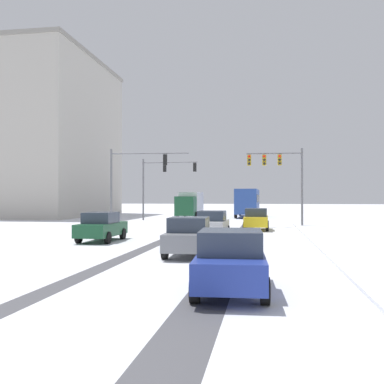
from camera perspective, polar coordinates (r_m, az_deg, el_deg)
The scene contains 14 objects.
wheel_track_left_lane at distance 22.92m, azimuth 5.80°, elevation -6.81°, with size 1.13×37.22×0.01m, color #4C4C51.
wheel_track_right_lane at distance 23.56m, azimuth -4.61°, elevation -6.64°, with size 0.72×37.22×0.01m, color #4C4C51.
sidewalk_kerb_right at distance 21.65m, azimuth 21.30°, elevation -6.98°, with size 4.00×37.22×0.12m, color white.
traffic_signal_near_left at distance 37.48m, azimuth -7.61°, elevation 2.42°, with size 6.61×0.69×6.50m.
traffic_signal_far_left at distance 46.90m, azimuth -3.87°, elevation 2.02°, with size 5.96×0.48×6.50m.
traffic_signal_near_right at distance 37.64m, azimuth 11.19°, elevation 2.84°, with size 4.66×0.56×6.50m.
car_yellow_cab_lead at distance 33.41m, azimuth 8.25°, elevation -3.46°, with size 1.86×4.12×1.62m.
car_silver_second at distance 27.24m, azimuth 2.63°, elevation -4.11°, with size 1.88×4.13×1.62m.
car_dark_green_third at distance 25.25m, azimuth -11.54°, elevation -4.37°, with size 1.84×4.10×1.62m.
car_grey_fourth at distance 18.76m, azimuth -0.35°, elevation -5.69°, with size 1.94×4.15×1.62m.
car_blue_fifth at distance 11.64m, azimuth 5.02°, elevation -8.81°, with size 1.99×4.18×1.62m.
bus_oncoming at distance 55.14m, azimuth 7.18°, elevation -1.12°, with size 2.81×11.04×3.38m.
box_truck_delivery at distance 51.36m, azimuth -0.27°, elevation -1.56°, with size 2.32×7.40×3.02m.
office_building_far_left_block at distance 64.54m, azimuth -22.57°, elevation 6.34°, with size 25.05×21.32×20.49m.
Camera 1 is at (4.84, -5.82, 2.47)m, focal length 41.54 mm.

